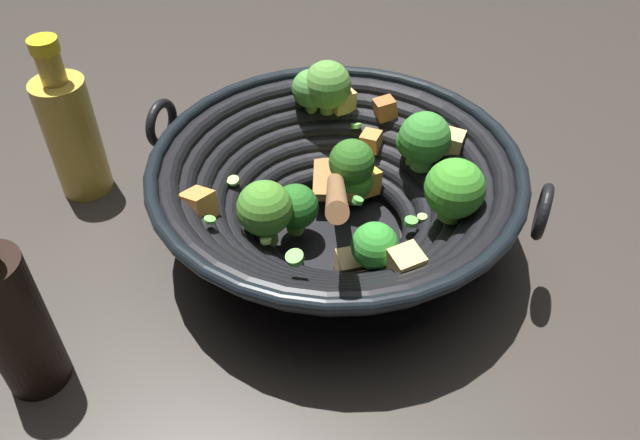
% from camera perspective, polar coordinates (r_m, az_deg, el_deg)
% --- Properties ---
extents(ground_plane, '(4.00, 4.00, 0.00)m').
position_cam_1_polar(ground_plane, '(0.70, 1.32, -1.66)').
color(ground_plane, '#332D28').
extents(wok, '(0.38, 0.38, 0.19)m').
position_cam_1_polar(wok, '(0.65, 1.59, 2.93)').
color(wok, black).
rests_on(wok, ground).
extents(soy_sauce_bottle, '(0.05, 0.05, 0.20)m').
position_cam_1_polar(soy_sauce_bottle, '(0.58, -25.99, -8.06)').
color(soy_sauce_bottle, black).
rests_on(soy_sauce_bottle, ground).
extents(cooking_oil_bottle, '(0.06, 0.06, 0.19)m').
position_cam_1_polar(cooking_oil_bottle, '(0.77, -21.47, 7.32)').
color(cooking_oil_bottle, gold).
rests_on(cooking_oil_bottle, ground).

